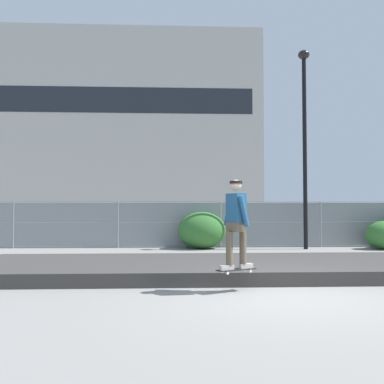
% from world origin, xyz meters
% --- Properties ---
extents(ground_plane, '(120.00, 120.00, 0.00)m').
position_xyz_m(ground_plane, '(0.00, 0.00, 0.00)').
color(ground_plane, gray).
extents(gravel_berm, '(13.43, 3.75, 0.29)m').
position_xyz_m(gravel_berm, '(0.00, 2.76, 0.15)').
color(gravel_berm, '#3D3A38').
rests_on(gravel_berm, ground_plane).
extents(skateboard, '(0.81, 0.54, 0.07)m').
position_xyz_m(skateboard, '(-0.74, 0.46, 0.41)').
color(skateboard, black).
extents(skater, '(0.69, 0.62, 1.68)m').
position_xyz_m(skater, '(-0.74, 0.46, 1.38)').
color(skater, '#B2ADA8').
rests_on(skater, skateboard).
extents(chain_fence, '(24.79, 0.06, 1.85)m').
position_xyz_m(chain_fence, '(-0.00, 9.57, 0.93)').
color(chain_fence, gray).
rests_on(chain_fence, ground_plane).
extents(street_lamp, '(0.44, 0.44, 7.81)m').
position_xyz_m(street_lamp, '(3.21, 8.70, 4.77)').
color(street_lamp, black).
rests_on(street_lamp, ground_plane).
extents(parked_car_near, '(4.49, 2.13, 1.66)m').
position_xyz_m(parked_car_near, '(-2.79, 12.06, 0.84)').
color(parked_car_near, '#474C54').
rests_on(parked_car_near, ground_plane).
extents(library_building, '(27.98, 10.98, 19.36)m').
position_xyz_m(library_building, '(-7.10, 38.33, 9.68)').
color(library_building, '#B2AFA8').
rests_on(library_building, ground_plane).
extents(shrub_left, '(1.86, 1.52, 1.44)m').
position_xyz_m(shrub_left, '(-0.80, 9.07, 0.72)').
color(shrub_left, '#336B2D').
rests_on(shrub_left, ground_plane).
extents(shrub_center, '(1.42, 1.16, 1.10)m').
position_xyz_m(shrub_center, '(6.21, 8.48, 0.55)').
color(shrub_center, '#336B2D').
rests_on(shrub_center, ground_plane).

